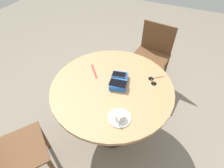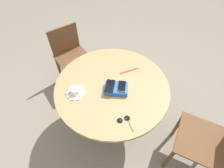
{
  "view_description": "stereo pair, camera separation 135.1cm",
  "coord_description": "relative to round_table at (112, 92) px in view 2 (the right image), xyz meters",
  "views": [
    {
      "loc": [
        0.92,
        0.43,
        1.8
      ],
      "look_at": [
        0.0,
        0.0,
        0.77
      ],
      "focal_mm": 28.0,
      "sensor_mm": 36.0,
      "label": 1
    },
    {
      "loc": [
        -0.32,
        0.93,
        1.97
      ],
      "look_at": [
        0.0,
        0.0,
        0.77
      ],
      "focal_mm": 28.0,
      "sensor_mm": 36.0,
      "label": 2
    }
  ],
  "objects": [
    {
      "name": "chair_near_window",
      "position": [
        0.74,
        -0.53,
        -0.22
      ],
      "size": [
        0.55,
        0.55,
        0.8
      ],
      "color": "brown",
      "rests_on": "ground_plane"
    },
    {
      "name": "ground_plane",
      "position": [
        0.0,
        0.0,
        -0.65
      ],
      "size": [
        8.0,
        8.0,
        0.0
      ],
      "primitive_type": "plane",
      "color": "gray"
    },
    {
      "name": "phone_box",
      "position": [
        -0.05,
        0.04,
        0.13
      ],
      "size": [
        0.23,
        0.18,
        0.05
      ],
      "color": "blue",
      "rests_on": "round_table"
    },
    {
      "name": "lanyard_strap",
      "position": [
        -0.1,
        -0.22,
        0.11
      ],
      "size": [
        0.16,
        0.14,
        0.0
      ],
      "primitive_type": "cube",
      "rotation": [
        0.0,
        0.0,
        0.73
      ],
      "color": "red",
      "rests_on": "round_table"
    },
    {
      "name": "saucer",
      "position": [
        0.27,
        0.18,
        0.11
      ],
      "size": [
        0.16,
        0.16,
        0.01
      ],
      "primitive_type": "cylinder",
      "color": "silver",
      "rests_on": "round_table"
    },
    {
      "name": "chair_far_side",
      "position": [
        -0.95,
        0.11,
        -0.19
      ],
      "size": [
        0.48,
        0.48,
        0.84
      ],
      "color": "brown",
      "rests_on": "ground_plane"
    },
    {
      "name": "phone_gray",
      "position": [
        -0.1,
        0.02,
        0.16
      ],
      "size": [
        0.09,
        0.13,
        0.01
      ],
      "color": "#515156",
      "rests_on": "phone_box"
    },
    {
      "name": "sunglasses",
      "position": [
        -0.2,
        0.29,
        0.11
      ],
      "size": [
        0.15,
        0.12,
        0.01
      ],
      "color": "black",
      "rests_on": "round_table"
    },
    {
      "name": "phone_black",
      "position": [
        -0.0,
        0.05,
        0.16
      ],
      "size": [
        0.1,
        0.15,
        0.01
      ],
      "color": "black",
      "rests_on": "phone_box"
    },
    {
      "name": "coffee_cup",
      "position": [
        0.27,
        0.18,
        0.14
      ],
      "size": [
        0.11,
        0.08,
        0.05
      ],
      "color": "silver",
      "rests_on": "saucer"
    },
    {
      "name": "round_table",
      "position": [
        0.0,
        0.0,
        0.0
      ],
      "size": [
        1.03,
        1.03,
        0.75
      ],
      "color": "#2D2D2D",
      "rests_on": "ground_plane"
    }
  ]
}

